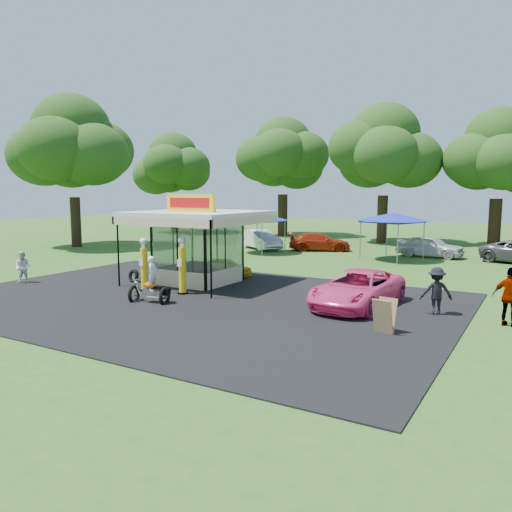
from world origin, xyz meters
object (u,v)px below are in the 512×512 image
(bg_car_a, at_px, (261,239))
(tent_east, at_px, (393,217))
(pink_sedan, at_px, (357,289))
(tent_west, at_px, (259,217))
(spectator_west, at_px, (23,267))
(bg_car_b, at_px, (319,242))
(bg_car_c, at_px, (430,246))
(gas_station_kiosk, at_px, (198,246))
(a_frame_sign, at_px, (384,316))
(gas_pump_right, at_px, (182,267))
(spectator_east_a, at_px, (436,291))
(motorcycle, at_px, (152,284))
(gas_pump_left, at_px, (144,266))
(spectator_east_b, at_px, (511,297))
(kiosk_car, at_px, (225,267))

(bg_car_a, height_order, tent_east, tent_east)
(pink_sedan, relative_size, tent_west, 1.25)
(pink_sedan, relative_size, spectator_west, 3.22)
(pink_sedan, relative_size, bg_car_b, 1.11)
(bg_car_c, bearing_deg, gas_station_kiosk, 158.74)
(gas_station_kiosk, distance_m, a_frame_sign, 10.75)
(a_frame_sign, distance_m, spectator_west, 17.00)
(gas_pump_right, relative_size, spectator_east_a, 1.46)
(bg_car_a, bearing_deg, gas_station_kiosk, -128.47)
(bg_car_b, relative_size, tent_east, 1.05)
(bg_car_b, bearing_deg, motorcycle, 158.01)
(gas_station_kiosk, relative_size, a_frame_sign, 4.97)
(pink_sedan, relative_size, tent_east, 1.16)
(gas_pump_left, distance_m, bg_car_c, 19.76)
(a_frame_sign, height_order, spectator_east_a, spectator_east_a)
(pink_sedan, distance_m, bg_car_a, 19.17)
(gas_pump_right, bearing_deg, a_frame_sign, -9.53)
(tent_west, bearing_deg, gas_pump_left, -79.94)
(motorcycle, relative_size, tent_east, 0.45)
(gas_pump_left, relative_size, a_frame_sign, 2.13)
(gas_pump_left, height_order, gas_pump_right, gas_pump_right)
(gas_station_kiosk, bearing_deg, a_frame_sign, -21.47)
(bg_car_b, distance_m, bg_car_c, 7.69)
(tent_west, bearing_deg, tent_east, 6.33)
(gas_pump_right, xyz_separation_m, bg_car_a, (-5.46, 16.03, -0.46))
(bg_car_c, distance_m, tent_west, 11.56)
(gas_station_kiosk, bearing_deg, pink_sedan, -6.32)
(spectator_west, relative_size, tent_west, 0.39)
(spectator_east_a, relative_size, bg_car_b, 0.38)
(bg_car_a, bearing_deg, spectator_east_a, -99.76)
(pink_sedan, xyz_separation_m, tent_west, (-11.45, 12.47, 1.82))
(bg_car_a, bearing_deg, tent_east, -62.59)
(spectator_west, height_order, spectator_east_b, spectator_east_b)
(gas_station_kiosk, bearing_deg, bg_car_c, 64.10)
(pink_sedan, bearing_deg, gas_station_kiosk, 177.72)
(motorcycle, relative_size, a_frame_sign, 1.76)
(gas_station_kiosk, height_order, motorcycle, gas_station_kiosk)
(tent_west, bearing_deg, pink_sedan, -47.43)
(spectator_east_b, relative_size, bg_car_a, 0.44)
(gas_pump_right, height_order, motorcycle, gas_pump_right)
(bg_car_c, bearing_deg, gas_pump_right, 164.66)
(a_frame_sign, height_order, spectator_east_b, spectator_east_b)
(bg_car_a, distance_m, tent_west, 2.92)
(gas_pump_right, relative_size, spectator_west, 1.61)
(kiosk_car, height_order, bg_car_b, bg_car_b)
(spectator_east_b, xyz_separation_m, bg_car_c, (-5.73, 16.24, -0.23))
(motorcycle, xyz_separation_m, spectator_east_a, (9.82, 3.62, 0.10))
(a_frame_sign, relative_size, bg_car_c, 0.26)
(spectator_east_a, distance_m, bg_car_a, 20.94)
(kiosk_car, distance_m, tent_west, 10.17)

